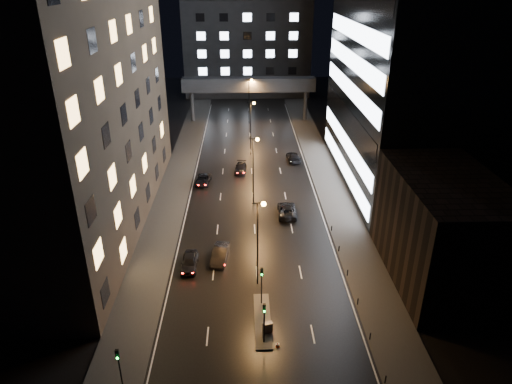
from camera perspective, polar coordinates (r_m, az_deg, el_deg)
The scene contains 25 objects.
ground at distance 79.39m, azimuth -0.55°, elevation 2.64°, with size 160.00×160.00×0.00m, color black.
sidewalk_left at distance 75.59m, azimuth -9.99°, elevation 1.07°, with size 5.00×110.00×0.15m, color #383533.
sidewalk_right at distance 76.04m, azimuth 8.99°, elevation 1.30°, with size 5.00×110.00×0.15m, color #383533.
building_left at distance 61.86m, azimuth -22.26°, elevation 13.57°, with size 15.00×48.00×40.00m, color #2D2319.
building_right_low at distance 53.39m, azimuth 22.22°, elevation -4.35°, with size 10.00×18.00×12.00m, color black.
building_right_glass at distance 74.44m, azimuth 20.07°, elevation 17.63°, with size 20.00×36.00×45.00m, color black.
building_far at distance 132.40m, azimuth -1.11°, elevation 17.56°, with size 34.00×14.00×25.00m, color #333335.
skybridge at distance 105.56m, azimuth -0.91°, elevation 13.21°, with size 30.00×3.00×10.00m.
median_island at distance 46.77m, azimuth 0.82°, elevation -15.71°, with size 1.60×8.00×0.15m, color #383533.
traffic_signal_near at distance 46.81m, azimuth 0.72°, elevation -10.92°, with size 0.28×0.34×4.40m.
traffic_signal_far at distance 42.52m, azimuth 1.03°, elevation -15.33°, with size 0.28×0.34×4.40m.
traffic_signal_corner at distance 40.25m, azimuth -16.76°, elevation -19.87°, with size 0.28×0.34×4.40m.
bollard_row at distance 51.30m, azimuth 11.96°, elevation -11.54°, with size 0.12×25.12×0.90m.
streetlight_near at distance 47.84m, azimuth 0.40°, elevation -5.14°, with size 1.45×0.50×10.15m.
streetlight_mid_a at distance 65.82m, azimuth -0.22°, elevation 3.78°, with size 1.45×0.50×10.15m.
streetlight_mid_b at distance 84.72m, azimuth -0.57°, elevation 8.81°, with size 1.45×0.50×10.15m.
streetlight_far at distance 104.02m, azimuth -0.79°, elevation 11.99°, with size 1.45×0.50×10.15m.
car_away_a at distance 54.04m, azimuth -8.32°, elevation -8.65°, with size 1.84×4.58×1.56m, color black.
car_away_b at distance 54.94m, azimuth -4.51°, elevation -7.78°, with size 1.69×4.85×1.60m, color black.
car_away_c at distance 74.73m, azimuth -6.66°, elevation 1.50°, with size 2.21×4.79×1.33m, color black.
car_away_d at distance 78.80m, azimuth -1.94°, elevation 2.98°, with size 1.90×4.67×1.36m, color black.
car_toward_a at distance 64.75m, azimuth 3.88°, elevation -2.27°, with size 2.50×5.42×1.51m, color black.
car_toward_b at distance 83.89m, azimuth 4.68°, elevation 4.40°, with size 2.10×5.17×1.50m, color black.
utility_cabinet at distance 45.10m, azimuth 1.45°, elevation -16.54°, with size 0.91×0.49×1.08m, color #4B4C4E.
cone_a at distance 44.15m, azimuth 2.73°, elevation -18.53°, with size 0.41×0.41×0.44m, color #FF480D.
Camera 1 is at (-1.37, -33.10, 30.93)m, focal length 32.00 mm.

